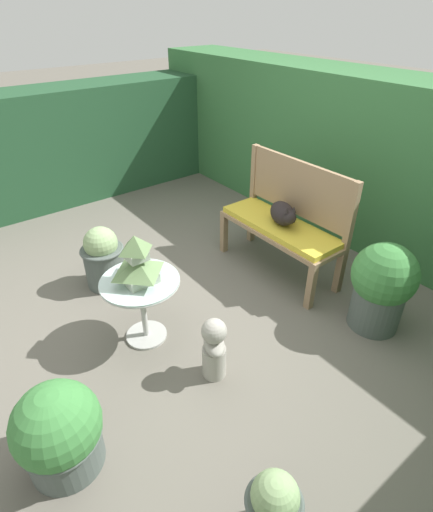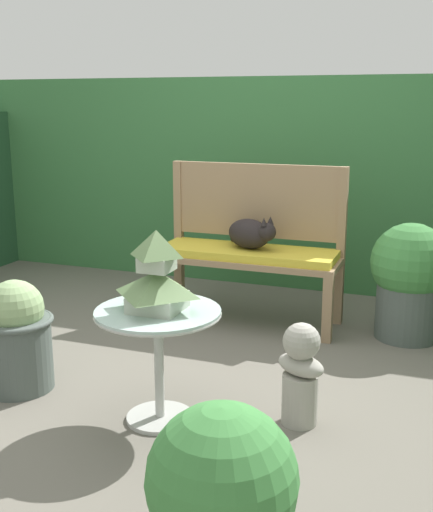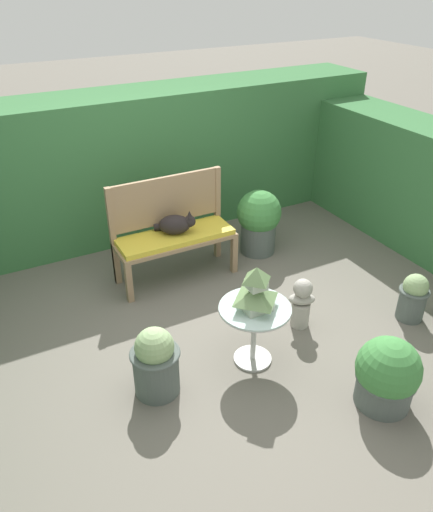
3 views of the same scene
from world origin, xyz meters
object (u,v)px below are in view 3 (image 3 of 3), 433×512
(garden_bench, at_px, (176,241))
(cat, at_px, (176,224))
(patio_table, at_px, (254,319))
(potted_plant_patio_mid, at_px, (413,297))
(garden_bust, at_px, (301,302))
(potted_plant_path_edge, at_px, (259,220))
(potted_plant_bench_right, at_px, (387,375))
(potted_plant_bench_left, at_px, (156,362))
(pagoda_birdhouse, at_px, (256,291))

(garden_bench, height_order, cat, cat)
(patio_table, distance_m, potted_plant_patio_mid, 1.62)
(garden_bust, xyz_separation_m, potted_plant_patio_mid, (0.97, -0.39, -0.02))
(potted_plant_path_edge, bearing_deg, garden_bench, -176.34)
(potted_plant_patio_mid, height_order, potted_plant_bench_right, potted_plant_bench_right)
(potted_plant_bench_left, bearing_deg, potted_plant_patio_mid, -5.89)
(potted_plant_bench_right, bearing_deg, garden_bench, 105.93)
(potted_plant_path_edge, bearing_deg, garden_bust, -105.75)
(potted_plant_bench_right, bearing_deg, potted_plant_path_edge, 80.99)
(pagoda_birdhouse, bearing_deg, cat, 90.91)
(potted_plant_path_edge, relative_size, potted_plant_patio_mid, 1.58)
(garden_bench, distance_m, pagoda_birdhouse, 1.49)
(patio_table, bearing_deg, potted_plant_path_edge, 56.87)
(garden_bench, bearing_deg, pagoda_birdhouse, -88.39)
(pagoda_birdhouse, distance_m, potted_plant_path_edge, 1.86)
(cat, xyz_separation_m, potted_plant_bench_left, (-0.81, -1.42, -0.33))
(cat, distance_m, pagoda_birdhouse, 1.48)
(cat, bearing_deg, potted_plant_path_edge, 26.11)
(cat, xyz_separation_m, potted_plant_bench_right, (0.64, -2.33, -0.34))
(patio_table, height_order, potted_plant_path_edge, potted_plant_path_edge)
(potted_plant_path_edge, height_order, potted_plant_bench_right, potted_plant_path_edge)
(garden_bench, height_order, pagoda_birdhouse, pagoda_birdhouse)
(pagoda_birdhouse, xyz_separation_m, potted_plant_bench_left, (-0.84, 0.05, -0.42))
(patio_table, distance_m, potted_plant_bench_left, 0.85)
(garden_bench, distance_m, potted_plant_bench_left, 1.63)
(potted_plant_path_edge, distance_m, potted_plant_bench_right, 2.42)
(cat, distance_m, potted_plant_bench_right, 2.44)
(pagoda_birdhouse, bearing_deg, patio_table, 0.00)
(garden_bench, xyz_separation_m, pagoda_birdhouse, (0.04, -1.47, 0.27))
(pagoda_birdhouse, xyz_separation_m, potted_plant_bench_right, (0.62, -0.86, -0.42))
(cat, bearing_deg, garden_bust, -40.11)
(garden_bench, xyz_separation_m, potted_plant_bench_right, (0.66, -2.32, -0.16))
(garden_bust, distance_m, potted_plant_bench_left, 1.47)
(cat, xyz_separation_m, pagoda_birdhouse, (0.02, -1.48, 0.09))
(potted_plant_path_edge, relative_size, potted_plant_bench_left, 1.26)
(garden_bench, bearing_deg, garden_bust, -62.36)
(garden_bench, bearing_deg, potted_plant_bench_left, -119.36)
(patio_table, height_order, garden_bust, patio_table)
(garden_bust, bearing_deg, patio_table, -136.46)
(potted_plant_path_edge, xyz_separation_m, potted_plant_bench_left, (-1.84, -1.48, -0.11))
(cat, distance_m, patio_table, 1.49)
(garden_bench, height_order, potted_plant_bench_right, potted_plant_bench_right)
(cat, bearing_deg, patio_table, -65.99)
(pagoda_birdhouse, height_order, potted_plant_path_edge, pagoda_birdhouse)
(garden_bust, bearing_deg, potted_plant_path_edge, 100.27)
(pagoda_birdhouse, distance_m, potted_plant_patio_mid, 1.67)
(garden_bench, height_order, potted_plant_bench_left, potted_plant_bench_left)
(garden_bust, xyz_separation_m, potted_plant_path_edge, (0.38, 1.34, 0.14))
(cat, relative_size, potted_plant_bench_right, 0.67)
(patio_table, height_order, pagoda_birdhouse, pagoda_birdhouse)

